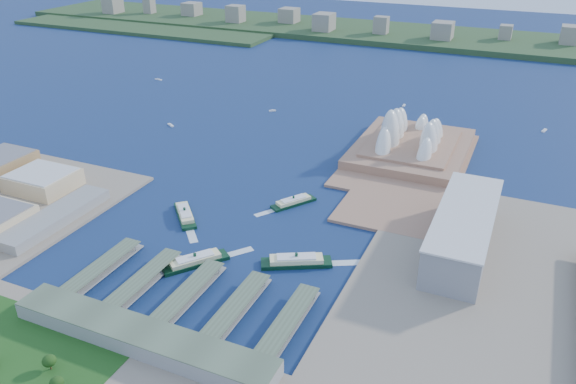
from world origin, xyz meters
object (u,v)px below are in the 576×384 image
at_px(ferry_a, 185,212).
at_px(ferry_b, 294,200).
at_px(ferry_d, 296,259).
at_px(opera_house, 413,129).
at_px(ferry_c, 195,259).
at_px(toaster_building, 463,230).

relative_size(ferry_a, ferry_b, 1.11).
bearing_deg(ferry_b, ferry_a, -108.58).
relative_size(ferry_a, ferry_d, 0.91).
distance_m(opera_house, ferry_a, 299.21).
relative_size(ferry_c, ferry_d, 0.96).
height_order(toaster_building, ferry_a, toaster_building).
bearing_deg(ferry_a, ferry_b, -4.41).
height_order(toaster_building, ferry_d, toaster_building).
height_order(ferry_b, ferry_d, ferry_d).
bearing_deg(ferry_b, ferry_d, -31.96).
height_order(toaster_building, ferry_c, toaster_building).
xyz_separation_m(opera_house, ferry_a, (-165.60, -247.75, -26.87)).
relative_size(toaster_building, ferry_a, 2.86).
bearing_deg(opera_house, ferry_c, -109.65).
height_order(ferry_b, ferry_c, ferry_c).
xyz_separation_m(ferry_a, ferry_c, (53.65, -65.82, 0.30)).
bearing_deg(opera_house, toaster_building, -65.77).
xyz_separation_m(ferry_a, ferry_d, (132.07, -31.52, 0.52)).
bearing_deg(ferry_c, ferry_d, -118.45).
bearing_deg(ferry_b, ferry_c, -70.45).
bearing_deg(ferry_c, ferry_a, -12.89).
distance_m(ferry_b, ferry_d, 109.25).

